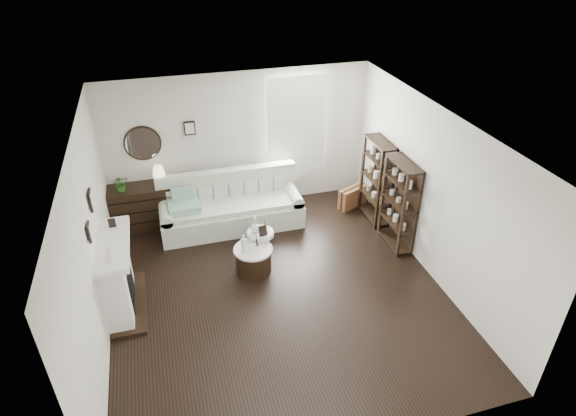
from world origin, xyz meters
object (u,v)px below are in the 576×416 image
object	(u,v)px
drum_table	(254,259)
pedestal_table	(260,234)
sofa	(231,209)
dresser	(144,206)

from	to	relation	value
drum_table	pedestal_table	world-z (taller)	pedestal_table
sofa	drum_table	world-z (taller)	sofa
drum_table	dresser	bearing A→B (deg)	131.43
sofa	drum_table	size ratio (longest dim) A/B	4.10
pedestal_table	drum_table	bearing A→B (deg)	-123.47
dresser	drum_table	xyz separation A→B (m)	(1.66, -1.88, -0.19)
sofa	dresser	world-z (taller)	sofa
sofa	dresser	size ratio (longest dim) A/B	2.10
dresser	drum_table	distance (m)	2.52
dresser	drum_table	bearing A→B (deg)	-48.57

